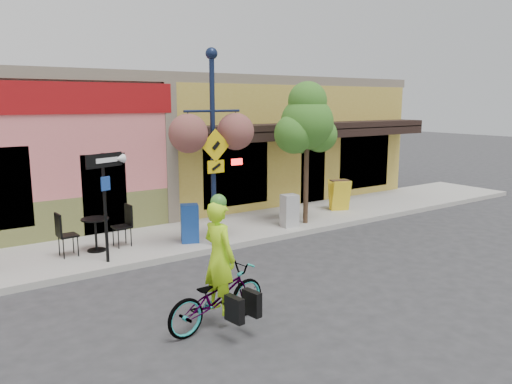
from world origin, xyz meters
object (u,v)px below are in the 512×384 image
building (148,141)px  newspaper_box_blue (190,223)px  cyclist_rider (219,272)px  street_tree (307,153)px  bicycle (217,297)px  lamp_post (213,149)px  one_way_sign (105,208)px  newspaper_box_grey (290,211)px

building → newspaper_box_blue: size_ratio=18.84×
cyclist_rider → street_tree: (5.40, 4.14, 1.28)m
bicycle → lamp_post: bearing=-37.6°
building → street_tree: 6.70m
building → lamp_post: (-1.21, -6.81, 0.28)m
cyclist_rider → bicycle: bearing=82.0°
street_tree → cyclist_rider: bearing=-142.5°
one_way_sign → newspaper_box_grey: size_ratio=2.63×
street_tree → bicycle: bearing=-142.8°
lamp_post → one_way_sign: bearing=173.8°
building → newspaper_box_grey: building is taller
one_way_sign → newspaper_box_grey: bearing=-17.9°
bicycle → street_tree: size_ratio=0.47×
cyclist_rider → newspaper_box_grey: bearing=-57.3°
lamp_post → building: bearing=78.9°
one_way_sign → newspaper_box_blue: one_way_sign is taller
one_way_sign → newspaper_box_grey: 5.36m
lamp_post → newspaper_box_grey: size_ratio=5.16×
lamp_post → newspaper_box_blue: (-0.36, 0.61, -1.90)m
building → one_way_sign: bearing=-120.1°
building → cyclist_rider: 11.06m
one_way_sign → street_tree: (5.96, 0.23, 0.85)m
newspaper_box_grey → building: bearing=111.7°
one_way_sign → street_tree: 6.03m
one_way_sign → street_tree: bearing=-17.4°
lamp_post → street_tree: (3.36, 0.47, -0.32)m
bicycle → lamp_post: 4.68m
building → one_way_sign: (-3.81, -6.58, -0.89)m
cyclist_rider → one_way_sign: bearing=0.2°
building → cyclist_rider: (-3.24, -10.49, -1.32)m
bicycle → newspaper_box_grey: (4.79, 4.07, 0.10)m
building → lamp_post: lamp_post is taller
cyclist_rider → lamp_post: (2.04, 3.67, 1.60)m
lamp_post → one_way_sign: 2.86m
bicycle → street_tree: (5.45, 4.14, 1.71)m
cyclist_rider → one_way_sign: (-0.56, 3.91, 0.43)m
building → lamp_post: size_ratio=3.82×
bicycle → one_way_sign: 4.03m
bicycle → newspaper_box_blue: newspaper_box_blue is taller
bicycle → lamp_post: lamp_post is taller
building → one_way_sign: 7.65m
one_way_sign → newspaper_box_blue: bearing=-10.2°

